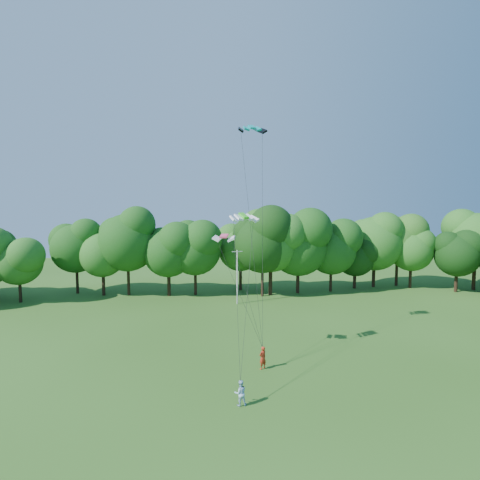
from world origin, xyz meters
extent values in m
plane|color=#2A5216|center=(0.00, 0.00, 0.00)|extent=(160.00, 160.00, 0.00)
cylinder|color=silver|center=(2.20, 30.05, 3.65)|extent=(0.18, 0.18, 7.30)
cube|color=silver|center=(2.20, 30.05, 7.12)|extent=(1.45, 0.38, 0.08)
imported|color=#B42B17|center=(2.24, 9.60, 0.93)|extent=(0.81, 0.75, 1.86)
imported|color=#ADCFF0|center=(-0.15, 4.25, 0.85)|extent=(0.90, 0.74, 1.71)
cube|color=#059A9A|center=(2.01, 14.87, 20.27)|extent=(2.62, 1.40, 0.58)
cube|color=#34CB1E|center=(0.91, 11.54, 12.37)|extent=(2.58, 1.88, 0.52)
cube|color=#FF467B|center=(-0.71, 11.73, 10.68)|extent=(2.05, 1.36, 0.32)
cylinder|color=#322313|center=(6.29, 33.93, 2.25)|extent=(0.40, 0.40, 4.50)
ellipsoid|color=black|center=(6.29, 33.93, 8.18)|extent=(8.99, 8.99, 9.81)
cylinder|color=#342614|center=(29.65, 38.84, 2.17)|extent=(0.50, 0.50, 4.34)
ellipsoid|color=#2A581B|center=(29.65, 38.84, 7.89)|extent=(8.68, 8.68, 9.47)
camera|label=1|loc=(-2.69, -19.30, 13.14)|focal=28.00mm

